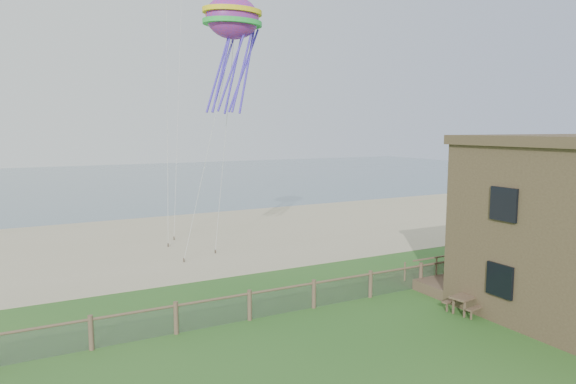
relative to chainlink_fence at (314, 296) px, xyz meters
name	(u,v)px	position (x,y,z in m)	size (l,w,h in m)	color
ground	(407,364)	(0.00, -6.00, -0.55)	(160.00, 160.00, 0.00)	#25581E
sand_beach	(198,238)	(0.00, 16.00, -0.55)	(72.00, 20.00, 0.02)	tan
ocean	(104,181)	(0.00, 60.00, -0.55)	(160.00, 68.00, 0.02)	slate
chainlink_fence	(314,296)	(0.00, 0.00, 0.00)	(36.20, 0.20, 1.25)	#4E3B2B
motel_deck	(534,269)	(13.00, -1.00, -0.30)	(15.00, 2.00, 0.50)	brown
picnic_table	(469,303)	(5.56, -3.43, -0.15)	(1.87, 1.42, 0.79)	brown
octopus_kite	(233,51)	(-0.77, 6.99, 11.08)	(3.17, 2.23, 6.52)	red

